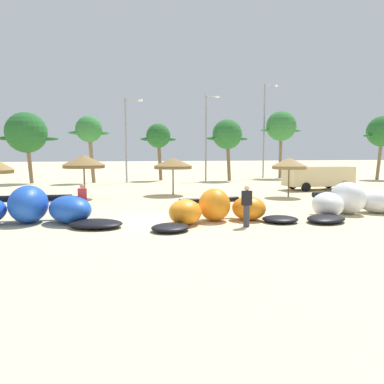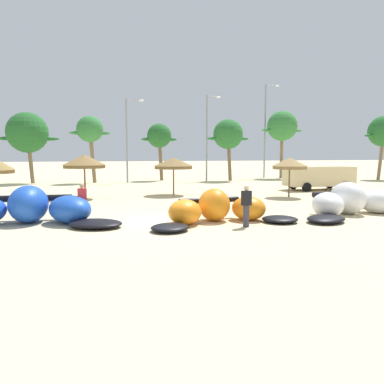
% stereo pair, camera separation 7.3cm
% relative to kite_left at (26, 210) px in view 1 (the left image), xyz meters
% --- Properties ---
extents(ground_plane, '(260.00, 260.00, 0.00)m').
position_rel_kite_left_xyz_m(ground_plane, '(5.34, -0.89, -0.59)').
color(ground_plane, beige).
extents(kite_left, '(8.02, 4.04, 1.54)m').
position_rel_kite_left_xyz_m(kite_left, '(0.00, 0.00, 0.00)').
color(kite_left, black).
rests_on(kite_left, ground).
extents(kite_left_of_center, '(6.56, 3.26, 1.37)m').
position_rel_kite_left_xyz_m(kite_left_of_center, '(7.57, -1.57, -0.06)').
color(kite_left_of_center, black).
rests_on(kite_left_of_center, ground).
extents(kite_center, '(7.17, 3.67, 1.50)m').
position_rel_kite_left_xyz_m(kite_center, '(14.25, -1.53, -0.01)').
color(kite_center, black).
rests_on(kite_center, ground).
extents(beach_umbrella_middle, '(2.72, 2.72, 2.79)m').
position_rel_kite_left_xyz_m(beach_umbrella_middle, '(2.11, 8.34, 1.77)').
color(beach_umbrella_middle, brown).
rests_on(beach_umbrella_middle, ground).
extents(beach_umbrella_near_palms, '(2.72, 2.72, 2.58)m').
position_rel_kite_left_xyz_m(beach_umbrella_near_palms, '(7.99, 8.84, 1.60)').
color(beach_umbrella_near_palms, brown).
rests_on(beach_umbrella_near_palms, ground).
extents(beach_umbrella_outermost, '(2.30, 2.30, 2.59)m').
position_rel_kite_left_xyz_m(beach_umbrella_outermost, '(15.03, 5.58, 1.62)').
color(beach_umbrella_outermost, brown).
rests_on(beach_umbrella_outermost, ground).
extents(parked_van, '(5.41, 2.40, 1.84)m').
position_rel_kite_left_xyz_m(parked_van, '(19.69, 9.28, 0.51)').
color(parked_van, beige).
rests_on(parked_van, ground).
extents(person_near_kites, '(0.36, 0.24, 1.62)m').
position_rel_kite_left_xyz_m(person_near_kites, '(8.31, -2.79, 0.23)').
color(person_near_kites, '#383842').
rests_on(person_near_kites, ground).
extents(person_by_umbrellas, '(0.36, 0.24, 1.62)m').
position_rel_kite_left_xyz_m(person_by_umbrellas, '(2.17, -0.10, 0.23)').
color(person_by_umbrellas, '#383842').
rests_on(person_by_umbrellas, ground).
extents(palm_left, '(5.80, 3.87, 6.80)m').
position_rel_kite_left_xyz_m(palm_left, '(-3.32, 22.33, 4.24)').
color(palm_left, '#7F6647').
rests_on(palm_left, ground).
extents(palm_left_of_gap, '(3.84, 2.56, 6.53)m').
position_rel_kite_left_xyz_m(palm_left_of_gap, '(2.45, 21.52, 4.55)').
color(palm_left_of_gap, '#7F6647').
rests_on(palm_left_of_gap, ground).
extents(palm_center_left, '(3.87, 2.58, 6.07)m').
position_rel_kite_left_xyz_m(palm_center_left, '(9.55, 23.00, 4.09)').
color(palm_center_left, brown).
rests_on(palm_center_left, ground).
extents(palm_center_right, '(4.69, 3.12, 6.47)m').
position_rel_kite_left_xyz_m(palm_center_right, '(16.46, 20.55, 4.25)').
color(palm_center_right, brown).
rests_on(palm_center_right, ground).
extents(palm_right_of_gap, '(5.21, 3.47, 7.81)m').
position_rel_kite_left_xyz_m(palm_right_of_gap, '(23.97, 22.76, 5.42)').
color(palm_right_of_gap, '#7F6647').
rests_on(palm_right_of_gap, ground).
extents(palm_right, '(5.09, 3.39, 7.04)m').
position_rel_kite_left_xyz_m(palm_right, '(33.78, 17.89, 4.69)').
color(palm_right, '#7F6647').
rests_on(palm_right, ground).
extents(lamppost_west, '(1.84, 0.24, 8.19)m').
position_rel_kite_left_xyz_m(lamppost_west, '(6.06, 20.61, 4.04)').
color(lamppost_west, gray).
rests_on(lamppost_west, ground).
extents(lamppost_west_center, '(1.61, 0.24, 8.84)m').
position_rel_kite_left_xyz_m(lamppost_west_center, '(14.22, 20.58, 4.35)').
color(lamppost_west_center, gray).
rests_on(lamppost_west_center, ground).
extents(lamppost_east_center, '(1.88, 0.24, 11.00)m').
position_rel_kite_left_xyz_m(lamppost_east_center, '(22.55, 24.03, 5.47)').
color(lamppost_east_center, gray).
rests_on(lamppost_east_center, ground).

